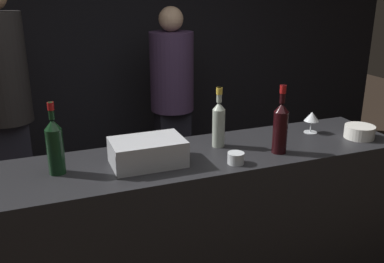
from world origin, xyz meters
TOP-DOWN VIEW (x-y plane):
  - wall_back_chalkboard at (0.00, 2.53)m, footprint 6.40×0.06m
  - bar_counter at (0.00, 0.28)m, footprint 2.34×0.56m
  - ice_bin_with_bottles at (-0.25, 0.25)m, footprint 0.35×0.23m
  - bowl_white at (0.99, 0.18)m, footprint 0.17×0.17m
  - wine_glass at (0.78, 0.36)m, footprint 0.09×0.09m
  - candle_votive at (0.15, 0.10)m, footprint 0.08×0.08m
  - red_wine_bottle_burgundy at (-0.68, 0.30)m, footprint 0.08×0.08m
  - rose_wine_bottle at (0.17, 0.35)m, footprint 0.07×0.07m
  - red_wine_bottle_tall at (0.43, 0.15)m, footprint 0.08×0.08m
  - person_in_hoodie at (-0.93, 1.61)m, footprint 0.36×0.36m
  - person_blond_tee at (0.42, 1.87)m, footprint 0.38×0.38m

SIDE VIEW (x-z plane):
  - bar_counter at x=0.00m, z-range 0.00..0.96m
  - person_blond_tee at x=0.42m, z-range 0.09..1.72m
  - candle_votive at x=0.15m, z-range 0.96..1.02m
  - bowl_white at x=0.99m, z-range 0.96..1.04m
  - ice_bin_with_bottles at x=-0.25m, z-range 0.97..1.10m
  - person_in_hoodie at x=-0.93m, z-range 0.11..1.95m
  - wine_glass at x=0.78m, z-range 0.99..1.12m
  - rose_wine_bottle at x=0.17m, z-range 0.94..1.26m
  - red_wine_bottle_burgundy at x=-0.68m, z-range 0.93..1.28m
  - red_wine_bottle_tall at x=0.43m, z-range 0.93..1.29m
  - wall_back_chalkboard at x=0.00m, z-range 0.00..2.80m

